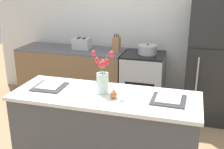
# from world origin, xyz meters

# --- Properties ---
(back_wall) EXTENTS (5.20, 0.08, 2.70)m
(back_wall) POSITION_xyz_m (0.00, 2.00, 1.35)
(back_wall) COLOR silver
(back_wall) RESTS_ON ground_plane
(kitchen_island) EXTENTS (1.80, 0.66, 0.88)m
(kitchen_island) POSITION_xyz_m (0.00, 0.00, 0.44)
(kitchen_island) COLOR #4C4C51
(kitchen_island) RESTS_ON ground_plane
(back_counter) EXTENTS (1.68, 0.60, 0.89)m
(back_counter) POSITION_xyz_m (-1.06, 1.60, 0.44)
(back_counter) COLOR brown
(back_counter) RESTS_ON ground_plane
(stove_range) EXTENTS (0.60, 0.61, 0.89)m
(stove_range) POSITION_xyz_m (0.10, 1.60, 0.44)
(stove_range) COLOR #B2B5B7
(stove_range) RESTS_ON ground_plane
(refrigerator) EXTENTS (0.68, 0.67, 1.76)m
(refrigerator) POSITION_xyz_m (1.05, 1.60, 0.88)
(refrigerator) COLOR black
(refrigerator) RESTS_ON ground_plane
(flower_vase) EXTENTS (0.21, 0.12, 0.42)m
(flower_vase) POSITION_xyz_m (-0.03, 0.03, 1.03)
(flower_vase) COLOR silver
(flower_vase) RESTS_ON kitchen_island
(pear_figurine) EXTENTS (0.06, 0.06, 0.10)m
(pear_figurine) POSITION_xyz_m (0.11, -0.06, 0.92)
(pear_figurine) COLOR #C66B33
(pear_figurine) RESTS_ON kitchen_island
(plate_setting_left) EXTENTS (0.31, 0.31, 0.02)m
(plate_setting_left) POSITION_xyz_m (-0.60, 0.03, 0.89)
(plate_setting_left) COLOR #333338
(plate_setting_left) RESTS_ON kitchen_island
(plate_setting_right) EXTENTS (0.31, 0.31, 0.02)m
(plate_setting_right) POSITION_xyz_m (0.60, 0.03, 0.89)
(plate_setting_right) COLOR #333338
(plate_setting_right) RESTS_ON kitchen_island
(toaster) EXTENTS (0.28, 0.18, 0.17)m
(toaster) POSITION_xyz_m (-0.89, 1.63, 0.97)
(toaster) COLOR #B7BABC
(toaster) RESTS_ON back_counter
(cooking_pot) EXTENTS (0.29, 0.29, 0.15)m
(cooking_pot) POSITION_xyz_m (0.15, 1.61, 0.95)
(cooking_pot) COLOR #B2B5B7
(cooking_pot) RESTS_ON stove_range
(knife_block) EXTENTS (0.10, 0.14, 0.27)m
(knife_block) POSITION_xyz_m (-0.33, 1.62, 1.00)
(knife_block) COLOR #A37547
(knife_block) RESTS_ON back_counter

